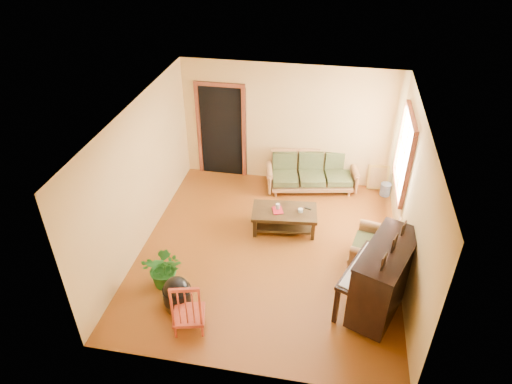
% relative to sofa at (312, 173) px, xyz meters
% --- Properties ---
extents(floor, '(5.00, 5.00, 0.00)m').
position_rel_sofa_xyz_m(floor, '(-0.57, -2.16, -0.40)').
color(floor, '#5B2B0C').
rests_on(floor, ground).
extents(doorway, '(1.08, 0.16, 2.05)m').
position_rel_sofa_xyz_m(doorway, '(-2.02, 0.32, 0.62)').
color(doorway, black).
rests_on(doorway, floor).
extents(window, '(0.12, 1.36, 1.46)m').
position_rel_sofa_xyz_m(window, '(1.64, -0.86, 1.10)').
color(window, white).
rests_on(window, right_wall).
extents(sofa, '(1.99, 1.13, 0.80)m').
position_rel_sofa_xyz_m(sofa, '(0.00, 0.00, 0.00)').
color(sofa, '#905E34').
rests_on(sofa, floor).
extents(coffee_table, '(1.26, 0.77, 0.43)m').
position_rel_sofa_xyz_m(coffee_table, '(-0.39, -1.49, -0.18)').
color(coffee_table, black).
rests_on(coffee_table, floor).
extents(armchair, '(0.94, 0.97, 0.83)m').
position_rel_sofa_xyz_m(armchair, '(1.21, -2.12, 0.01)').
color(armchair, '#905E34').
rests_on(armchair, floor).
extents(piano, '(1.27, 1.58, 1.22)m').
position_rel_sofa_xyz_m(piano, '(1.29, -3.19, 0.21)').
color(piano, black).
rests_on(piano, floor).
extents(footstool, '(0.58, 0.58, 0.42)m').
position_rel_sofa_xyz_m(footstool, '(-1.74, -3.70, -0.19)').
color(footstool, black).
rests_on(footstool, floor).
extents(red_chair, '(0.55, 0.58, 0.96)m').
position_rel_sofa_xyz_m(red_chair, '(-1.44, -4.04, 0.08)').
color(red_chair, maroon).
rests_on(red_chair, floor).
extents(leaning_frame, '(0.44, 0.13, 0.58)m').
position_rel_sofa_xyz_m(leaning_frame, '(1.39, 0.27, -0.11)').
color(leaning_frame, gold).
rests_on(leaning_frame, floor).
extents(ceramic_crock, '(0.26, 0.26, 0.27)m').
position_rel_sofa_xyz_m(ceramic_crock, '(1.56, 0.06, -0.27)').
color(ceramic_crock, '#325396').
rests_on(ceramic_crock, floor).
extents(potted_plant, '(0.67, 0.58, 0.73)m').
position_rel_sofa_xyz_m(potted_plant, '(-2.07, -3.28, -0.04)').
color(potted_plant, '#1E5D1A').
rests_on(potted_plant, floor).
extents(book, '(0.25, 0.29, 0.02)m').
position_rel_sofa_xyz_m(book, '(-0.60, -1.56, 0.04)').
color(book, maroon).
rests_on(book, coffee_table).
extents(candle, '(0.09, 0.09, 0.12)m').
position_rel_sofa_xyz_m(candle, '(-0.52, -1.49, 0.10)').
color(candle, silver).
rests_on(candle, coffee_table).
extents(glass_jar, '(0.11, 0.11, 0.06)m').
position_rel_sofa_xyz_m(glass_jar, '(-0.09, -1.47, 0.06)').
color(glass_jar, white).
rests_on(glass_jar, coffee_table).
extents(remote, '(0.14, 0.08, 0.01)m').
position_rel_sofa_xyz_m(remote, '(0.04, -1.36, 0.04)').
color(remote, black).
rests_on(remote, coffee_table).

